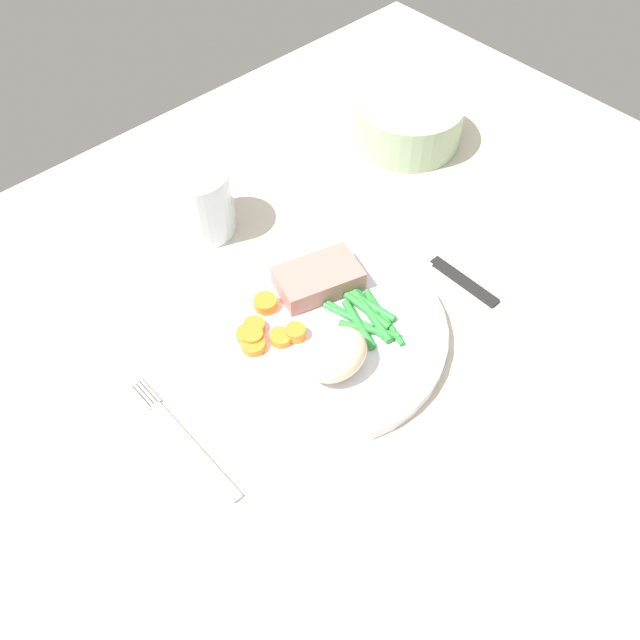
{
  "coord_description": "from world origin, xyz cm",
  "views": [
    {
      "loc": [
        -26.42,
        -29.36,
        57.68
      ],
      "look_at": [
        1.76,
        1.24,
        4.6
      ],
      "focal_mm": 37.19,
      "sensor_mm": 36.0,
      "label": 1
    }
  ],
  "objects_px": {
    "knife": "(429,257)",
    "water_glass": "(200,206)",
    "dinner_plate": "(320,331)",
    "fork": "(184,438)",
    "salad_bowl": "(409,120)",
    "meat_portion": "(318,278)"
  },
  "relations": [
    {
      "from": "fork",
      "to": "water_glass",
      "type": "bearing_deg",
      "value": 46.72
    },
    {
      "from": "dinner_plate",
      "to": "water_glass",
      "type": "xyz_separation_m",
      "value": [
        0.01,
        0.21,
        0.03
      ]
    },
    {
      "from": "dinner_plate",
      "to": "salad_bowl",
      "type": "bearing_deg",
      "value": 27.87
    },
    {
      "from": "water_glass",
      "to": "salad_bowl",
      "type": "bearing_deg",
      "value": -9.19
    },
    {
      "from": "fork",
      "to": "water_glass",
      "type": "xyz_separation_m",
      "value": [
        0.18,
        0.22,
        0.03
      ]
    },
    {
      "from": "meat_portion",
      "to": "fork",
      "type": "xyz_separation_m",
      "value": [
        -0.21,
        -0.04,
        -0.03
      ]
    },
    {
      "from": "knife",
      "to": "dinner_plate",
      "type": "bearing_deg",
      "value": 175.48
    },
    {
      "from": "fork",
      "to": "salad_bowl",
      "type": "bearing_deg",
      "value": 16.03
    },
    {
      "from": "dinner_plate",
      "to": "knife",
      "type": "relative_size",
      "value": 1.29
    },
    {
      "from": "dinner_plate",
      "to": "knife",
      "type": "bearing_deg",
      "value": -0.98
    },
    {
      "from": "knife",
      "to": "water_glass",
      "type": "distance_m",
      "value": 0.27
    },
    {
      "from": "fork",
      "to": "dinner_plate",
      "type": "bearing_deg",
      "value": -2.03
    },
    {
      "from": "knife",
      "to": "water_glass",
      "type": "xyz_separation_m",
      "value": [
        -0.16,
        0.22,
        0.03
      ]
    },
    {
      "from": "knife",
      "to": "water_glass",
      "type": "height_order",
      "value": "water_glass"
    },
    {
      "from": "dinner_plate",
      "to": "salad_bowl",
      "type": "height_order",
      "value": "salad_bowl"
    },
    {
      "from": "meat_portion",
      "to": "dinner_plate",
      "type": "bearing_deg",
      "value": -130.6
    },
    {
      "from": "dinner_plate",
      "to": "fork",
      "type": "relative_size",
      "value": 1.59
    },
    {
      "from": "dinner_plate",
      "to": "knife",
      "type": "distance_m",
      "value": 0.17
    },
    {
      "from": "meat_portion",
      "to": "salad_bowl",
      "type": "distance_m",
      "value": 0.3
    },
    {
      "from": "knife",
      "to": "salad_bowl",
      "type": "height_order",
      "value": "salad_bowl"
    },
    {
      "from": "meat_portion",
      "to": "salad_bowl",
      "type": "height_order",
      "value": "salad_bowl"
    },
    {
      "from": "meat_portion",
      "to": "fork",
      "type": "distance_m",
      "value": 0.22
    }
  ]
}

